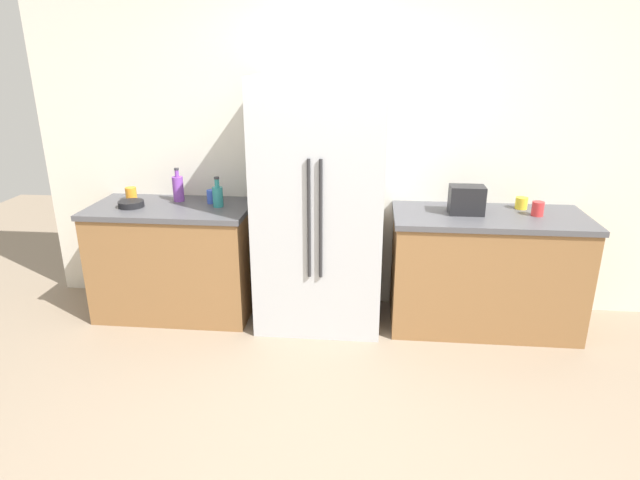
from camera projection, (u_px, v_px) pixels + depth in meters
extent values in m
plane|color=gray|center=(325.00, 457.00, 2.77)|extent=(9.95, 9.95, 0.00)
cube|color=silver|center=(347.00, 129.00, 4.11)|extent=(4.97, 0.10, 2.87)
cube|color=olive|center=(176.00, 262.00, 4.21)|extent=(1.19, 0.63, 0.84)
cube|color=#4C4C51|center=(170.00, 208.00, 4.07)|extent=(1.22, 0.66, 0.04)
cube|color=olive|center=(484.00, 273.00, 3.99)|extent=(1.36, 0.63, 0.84)
cube|color=#4C4C51|center=(490.00, 217.00, 3.85)|extent=(1.39, 0.66, 0.04)
cube|color=#B7BABF|center=(320.00, 206.00, 3.91)|extent=(0.92, 0.67, 1.85)
cylinder|color=#262628|center=(309.00, 220.00, 3.59)|extent=(0.02, 0.02, 0.83)
cylinder|color=#262628|center=(321.00, 220.00, 3.58)|extent=(0.02, 0.02, 0.83)
cube|color=black|center=(467.00, 200.00, 3.83)|extent=(0.25, 0.16, 0.21)
cylinder|color=purple|center=(178.00, 189.00, 4.17)|extent=(0.08, 0.08, 0.19)
cylinder|color=purple|center=(177.00, 173.00, 4.12)|extent=(0.03, 0.03, 0.05)
cylinder|color=#333338|center=(176.00, 169.00, 4.11)|extent=(0.04, 0.04, 0.02)
cylinder|color=teal|center=(218.00, 197.00, 4.02)|extent=(0.08, 0.08, 0.15)
cylinder|color=teal|center=(217.00, 183.00, 3.98)|extent=(0.03, 0.03, 0.06)
cylinder|color=#333338|center=(217.00, 178.00, 3.97)|extent=(0.04, 0.04, 0.02)
cylinder|color=yellow|center=(521.00, 203.00, 3.97)|extent=(0.09, 0.09, 0.09)
cylinder|color=blue|center=(212.00, 197.00, 4.12)|extent=(0.07, 0.07, 0.10)
cylinder|color=red|center=(538.00, 209.00, 3.80)|extent=(0.08, 0.08, 0.10)
cylinder|color=orange|center=(131.00, 194.00, 4.19)|extent=(0.09, 0.09, 0.11)
cylinder|color=black|center=(131.00, 204.00, 4.02)|extent=(0.19, 0.19, 0.05)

